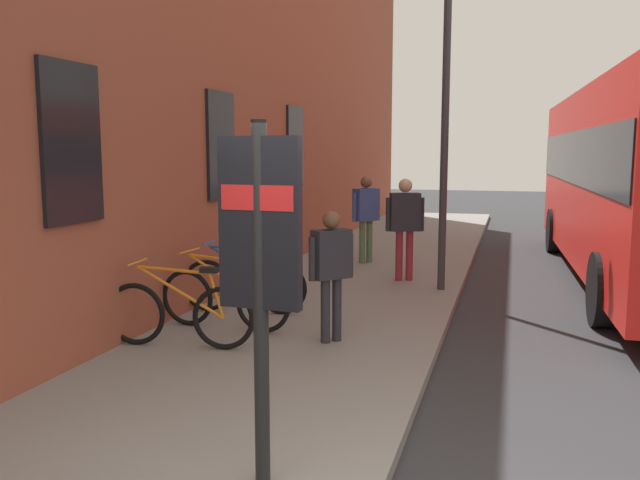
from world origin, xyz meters
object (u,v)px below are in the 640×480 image
bicycle_mid_rack (179,313)px  bicycle_by_door (244,285)px  pedestrian_crossing_street (405,219)px  transit_info_sign (260,247)px  bicycle_end_of_row (225,298)px  pedestrian_by_facade (366,210)px  street_lamp (446,94)px  pedestrian_near_bus (331,263)px

bicycle_mid_rack → bicycle_by_door: 1.70m
bicycle_by_door → pedestrian_crossing_street: (2.89, -1.74, 0.67)m
bicycle_mid_rack → transit_info_sign: (-2.62, -2.02, 1.21)m
bicycle_end_of_row → transit_info_sign: (-3.47, -1.85, 1.21)m
bicycle_by_door → pedestrian_by_facade: 4.56m
pedestrian_by_facade → street_lamp: 3.41m
bicycle_mid_rack → street_lamp: bearing=-32.0°
bicycle_by_door → transit_info_sign: 4.89m
pedestrian_near_bus → pedestrian_by_facade: size_ratio=0.89×
transit_info_sign → bicycle_mid_rack: bearing=37.6°
pedestrian_crossing_street → street_lamp: (-0.58, -0.69, 2.01)m
bicycle_mid_rack → bicycle_by_door: same height
pedestrian_by_facade → pedestrian_crossing_street: pedestrian_crossing_street is taller
bicycle_end_of_row → pedestrian_by_facade: (5.30, -0.62, 0.65)m
pedestrian_by_facade → street_lamp: street_lamp is taller
bicycle_mid_rack → street_lamp: 5.43m
transit_info_sign → street_lamp: bearing=-4.2°
pedestrian_near_bus → bicycle_mid_rack: bearing=113.6°
bicycle_mid_rack → pedestrian_crossing_street: bearing=-21.6°
pedestrian_by_facade → pedestrian_crossing_street: 1.87m
bicycle_end_of_row → transit_info_sign: size_ratio=0.74×
transit_info_sign → street_lamp: street_lamp is taller
bicycle_by_door → pedestrian_near_bus: (-1.01, -1.51, 0.54)m
bicycle_by_door → transit_info_sign: bearing=-155.8°
bicycle_mid_rack → transit_info_sign: size_ratio=0.74×
pedestrian_by_facade → pedestrian_near_bus: bearing=-171.8°
bicycle_end_of_row → pedestrian_near_bus: pedestrian_near_bus is taller
transit_info_sign → pedestrian_crossing_street: size_ratio=1.38×
bicycle_mid_rack → pedestrian_crossing_street: (4.58, -1.81, 0.67)m
pedestrian_by_facade → bicycle_end_of_row: bearing=173.3°
bicycle_mid_rack → transit_info_sign: 3.52m
bicycle_end_of_row → pedestrian_by_facade: pedestrian_by_facade is taller
pedestrian_near_bus → pedestrian_by_facade: bearing=8.2°
pedestrian_by_facade → pedestrian_crossing_street: (-1.57, -1.02, 0.02)m
bicycle_end_of_row → transit_info_sign: 4.11m
transit_info_sign → pedestrian_crossing_street: transit_info_sign is taller
transit_info_sign → pedestrian_near_bus: 3.41m
pedestrian_crossing_street → street_lamp: 2.20m
pedestrian_by_facade → street_lamp: (-2.14, -1.71, 2.03)m
bicycle_mid_rack → pedestrian_near_bus: pedestrian_near_bus is taller
transit_info_sign → pedestrian_crossing_street: bearing=1.7°
bicycle_end_of_row → bicycle_by_door: 0.86m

